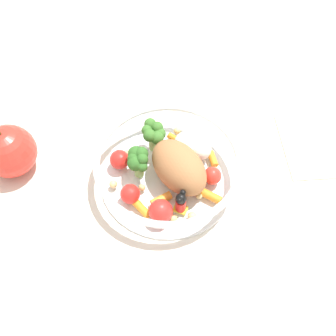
{
  "coord_description": "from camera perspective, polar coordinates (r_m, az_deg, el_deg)",
  "views": [
    {
      "loc": [
        -0.06,
        0.32,
        0.48
      ],
      "look_at": [
        -0.01,
        0.01,
        0.03
      ],
      "focal_mm": 43.27,
      "sensor_mm": 36.0,
      "label": 1
    }
  ],
  "objects": [
    {
      "name": "loose_apple",
      "position": [
        0.6,
        -21.44,
        2.21
      ],
      "size": [
        0.07,
        0.07,
        0.09
      ],
      "color": "red",
      "rests_on": "ground_plane"
    },
    {
      "name": "food_container",
      "position": [
        0.55,
        0.49,
        0.33
      ],
      "size": [
        0.2,
        0.2,
        0.07
      ],
      "color": "white",
      "rests_on": "ground_plane"
    },
    {
      "name": "folded_napkin",
      "position": [
        0.65,
        20.58,
        3.2
      ],
      "size": [
        0.13,
        0.14,
        0.01
      ],
      "primitive_type": "cube",
      "rotation": [
        0.0,
        0.0,
        0.22
      ],
      "color": "silver",
      "rests_on": "ground_plane"
    },
    {
      "name": "ground_plane",
      "position": [
        0.58,
        -1.06,
        -0.15
      ],
      "size": [
        2.4,
        2.4,
        0.0
      ],
      "primitive_type": "plane",
      "color": "silver"
    }
  ]
}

